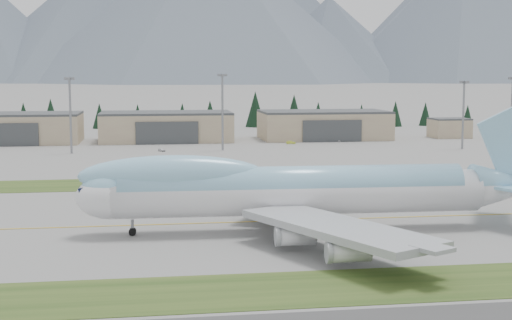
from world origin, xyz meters
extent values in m
plane|color=slate|center=(0.00, 0.00, 0.00)|extent=(7000.00, 7000.00, 0.00)
cube|color=#294518|center=(0.00, -38.00, 0.00)|extent=(400.00, 14.00, 0.08)
cube|color=#294518|center=(0.00, 45.00, 0.00)|extent=(400.00, 18.00, 0.08)
cube|color=gold|center=(0.00, 0.00, 0.00)|extent=(400.00, 0.40, 0.02)
cylinder|color=white|center=(2.34, -7.94, 6.01)|extent=(58.15, 8.20, 6.73)
cylinder|color=#8BC4E3|center=(1.30, -7.91, 7.25)|extent=(53.99, 7.58, 6.21)
ellipsoid|color=white|center=(-26.65, -7.20, 6.01)|extent=(10.94, 7.00, 6.73)
ellipsoid|color=#8BC4E3|center=(-26.65, -7.20, 7.25)|extent=(9.15, 5.93, 5.71)
ellipsoid|color=#8BC4E3|center=(-17.33, -7.44, 9.22)|extent=(28.72, 6.44, 6.21)
cube|color=#0C1433|center=(-30.27, -7.11, 7.35)|extent=(2.29, 2.75, 1.34)
cone|color=white|center=(36.50, -8.80, 6.01)|extent=(12.59, 6.91, 6.60)
cone|color=#8BC4E3|center=(36.50, -8.80, 7.25)|extent=(11.54, 6.29, 6.01)
cube|color=#8BC4E3|center=(38.73, -2.65, 6.63)|extent=(10.64, 12.97, 0.48)
cube|color=#A5A9AD|center=(4.84, 9.09, 4.14)|extent=(23.84, 31.89, 1.04)
cube|color=#A5A9AD|center=(3.97, -25.07, 4.14)|extent=(22.69, 32.19, 1.04)
cylinder|color=white|center=(-0.03, 5.07, 2.17)|extent=(5.45, 2.72, 2.59)
cylinder|color=white|center=(5.29, 14.57, 2.17)|extent=(5.45, 2.72, 2.59)
cylinder|color=white|center=(-0.68, -20.81, 2.17)|extent=(5.45, 2.72, 2.59)
cylinder|color=white|center=(4.14, -30.57, 2.17)|extent=(5.45, 2.72, 2.59)
cylinder|color=gray|center=(-23.55, -7.28, 1.24)|extent=(0.47, 0.47, 2.49)
cylinder|color=gray|center=(0.86, -4.79, 1.35)|extent=(0.59, 0.59, 2.69)
cylinder|color=gray|center=(0.70, -11.00, 1.35)|extent=(0.59, 0.59, 2.69)
cylinder|color=gray|center=(6.04, -4.92, 1.35)|extent=(0.59, 0.59, 2.69)
cylinder|color=gray|center=(5.88, -11.14, 1.35)|extent=(0.59, 0.59, 2.69)
cylinder|color=black|center=(-23.56, -7.69, 0.57)|extent=(1.15, 0.39, 1.14)
cylinder|color=black|center=(-23.54, -6.87, 0.57)|extent=(1.15, 0.39, 1.14)
cylinder|color=black|center=(0.86, -4.79, 0.62)|extent=(1.26, 0.55, 1.24)
cylinder|color=black|center=(0.70, -11.00, 0.62)|extent=(1.26, 0.55, 1.24)
cylinder|color=black|center=(6.04, -4.92, 0.62)|extent=(1.26, 0.55, 1.24)
cylinder|color=black|center=(5.88, -11.14, 0.62)|extent=(1.26, 0.55, 1.24)
cube|color=tan|center=(-70.00, 150.00, 5.00)|extent=(48.00, 26.00, 10.00)
cube|color=#3C3F42|center=(-70.00, 150.00, 10.40)|extent=(48.00, 26.00, 0.80)
cube|color=#3C3F42|center=(-70.00, 136.70, 4.00)|extent=(22.08, 0.60, 8.00)
cube|color=tan|center=(-15.00, 150.00, 5.00)|extent=(48.00, 26.00, 10.00)
cube|color=#3C3F42|center=(-15.00, 150.00, 10.40)|extent=(48.00, 26.00, 0.80)
cube|color=#3C3F42|center=(-15.00, 136.70, 4.00)|extent=(22.08, 0.60, 8.00)
cube|color=tan|center=(45.00, 150.00, 5.00)|extent=(48.00, 26.00, 10.00)
cube|color=#3C3F42|center=(45.00, 150.00, 10.40)|extent=(48.00, 26.00, 0.80)
cube|color=#3C3F42|center=(45.00, 136.70, 4.00)|extent=(22.08, 0.60, 8.00)
cube|color=tan|center=(95.00, 148.00, 3.50)|extent=(14.00, 12.00, 7.00)
cube|color=#3C3F42|center=(95.00, 148.00, 7.30)|extent=(14.00, 12.00, 0.60)
cylinder|color=gray|center=(-45.29, 111.20, 11.44)|extent=(0.70, 0.70, 22.89)
cube|color=gray|center=(-45.29, 111.20, 23.29)|extent=(3.20, 3.20, 0.80)
cylinder|color=gray|center=(2.42, 113.63, 11.98)|extent=(0.70, 0.70, 23.95)
cube|color=gray|center=(2.42, 113.63, 24.35)|extent=(3.20, 3.20, 0.80)
cylinder|color=gray|center=(81.63, 106.69, 10.83)|extent=(0.70, 0.70, 21.66)
cube|color=gray|center=(81.63, 106.69, 22.06)|extent=(3.20, 3.20, 0.80)
cylinder|color=gray|center=(100.06, 109.38, 11.45)|extent=(0.70, 0.70, 22.90)
imported|color=silver|center=(-17.28, 113.09, 0.00)|extent=(2.58, 3.20, 1.02)
imported|color=#B4C431|center=(28.54, 131.35, 0.00)|extent=(3.37, 1.21, 1.11)
imported|color=silver|center=(47.30, 138.43, 0.00)|extent=(2.95, 4.76, 1.29)
cone|color=black|center=(-76.97, 213.89, 6.11)|extent=(6.84, 6.84, 12.22)
cone|color=black|center=(-64.62, 210.15, 7.00)|extent=(7.84, 7.84, 14.00)
cone|color=black|center=(-43.84, 215.77, 5.79)|extent=(6.49, 6.49, 11.58)
cone|color=black|center=(-26.54, 211.19, 5.60)|extent=(6.27, 6.27, 11.20)
cone|color=black|center=(-6.40, 210.46, 5.80)|extent=(6.50, 6.50, 11.61)
cone|color=black|center=(6.14, 208.59, 6.43)|extent=(7.20, 7.20, 12.87)
cone|color=black|center=(28.08, 215.78, 8.39)|extent=(9.40, 9.40, 16.78)
cone|color=black|center=(45.31, 209.19, 7.72)|extent=(8.65, 8.65, 15.45)
cone|color=black|center=(58.42, 215.81, 5.81)|extent=(6.51, 6.51, 11.63)
cone|color=black|center=(78.24, 210.67, 5.32)|extent=(5.96, 5.96, 10.64)
cone|color=black|center=(94.40, 209.07, 6.07)|extent=(6.80, 6.80, 12.14)
cone|color=black|center=(110.46, 211.93, 5.70)|extent=(6.38, 6.38, 11.40)
cone|color=black|center=(130.44, 208.56, 5.05)|extent=(5.65, 5.65, 10.10)
cone|color=#454B5C|center=(-200.00, 2280.27, 192.37)|extent=(877.16, 877.16, 384.74)
cone|color=#454B5C|center=(150.00, 2092.52, 236.57)|extent=(1109.62, 1109.62, 473.13)
cone|color=#454B5C|center=(550.00, 2153.35, 137.24)|extent=(627.17, 627.17, 274.48)
cone|color=white|center=(550.00, 2153.35, 219.58)|extent=(238.33, 238.33, 109.79)
cone|color=#454B5C|center=(1000.00, 2136.90, 219.58)|extent=(960.58, 960.58, 439.16)
cone|color=#454B5C|center=(-200.00, 2900.00, 233.91)|extent=(935.66, 935.66, 467.83)
cone|color=#454B5C|center=(500.00, 2900.00, 257.95)|extent=(1031.79, 1031.79, 515.89)
cone|color=#454B5C|center=(1200.00, 2900.00, 236.70)|extent=(946.81, 946.81, 473.41)
camera|label=1|loc=(-20.35, -116.08, 24.55)|focal=50.00mm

